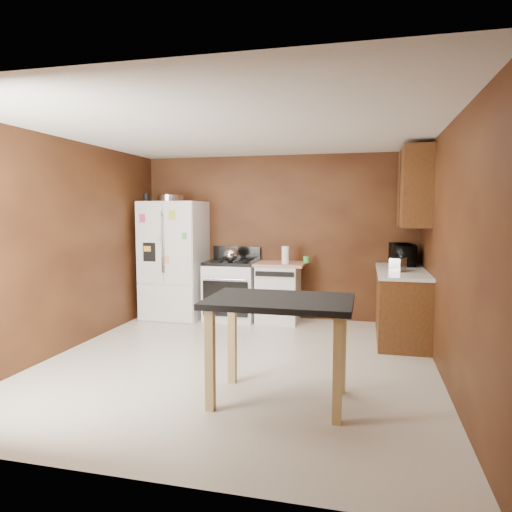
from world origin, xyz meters
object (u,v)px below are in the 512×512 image
at_px(kettle, 231,255).
at_px(toaster, 398,265).
at_px(roasting_pan, 171,198).
at_px(green_canister, 306,260).
at_px(pen_cup, 146,197).
at_px(gas_range, 232,289).
at_px(refrigerator, 174,260).
at_px(microwave, 402,256).
at_px(island, 279,314).
at_px(paper_towel, 285,255).
at_px(dishwasher, 278,292).

bearing_deg(kettle, toaster, -13.07).
xyz_separation_m(roasting_pan, green_canister, (2.06, 0.18, -0.91)).
height_order(pen_cup, gas_range, pen_cup).
bearing_deg(kettle, gas_range, 100.27).
bearing_deg(refrigerator, kettle, -2.96).
xyz_separation_m(roasting_pan, microwave, (3.41, 0.11, -0.81)).
height_order(roasting_pan, gas_range, roasting_pan).
bearing_deg(pen_cup, toaster, -7.93).
bearing_deg(toaster, microwave, 105.12).
bearing_deg(toaster, refrigerator, -166.68).
bearing_deg(refrigerator, island, -51.56).
distance_m(microwave, refrigerator, 3.39).
height_order(gas_range, island, gas_range).
distance_m(refrigerator, island, 3.51).
height_order(roasting_pan, refrigerator, roasting_pan).
distance_m(paper_towel, refrigerator, 1.76).
distance_m(toaster, microwave, 0.69).
relative_size(kettle, island, 0.17).
xyz_separation_m(toaster, gas_range, (-2.37, 0.66, -0.52)).
bearing_deg(roasting_pan, microwave, 1.81).
bearing_deg(dishwasher, paper_towel, -43.06).
xyz_separation_m(kettle, microwave, (2.45, 0.13, 0.03)).
bearing_deg(toaster, green_canister, 172.75).
xyz_separation_m(pen_cup, microwave, (3.79, 0.16, -0.82)).
bearing_deg(island, dishwasher, 100.96).
height_order(pen_cup, paper_towel, pen_cup).
distance_m(roasting_pan, toaster, 3.47).
xyz_separation_m(kettle, island, (1.25, -2.70, -0.24)).
relative_size(toaster, dishwasher, 0.26).
distance_m(toaster, gas_range, 2.52).
relative_size(roasting_pan, gas_range, 0.36).
xyz_separation_m(pen_cup, refrigerator, (0.41, 0.08, -0.96)).
xyz_separation_m(paper_towel, island, (0.42, -2.71, -0.25)).
bearing_deg(microwave, dishwasher, 79.51).
bearing_deg(island, gas_range, 114.33).
distance_m(microwave, island, 3.08).
distance_m(gas_range, dishwasher, 0.72).
height_order(refrigerator, island, refrigerator).
relative_size(paper_towel, refrigerator, 0.14).
bearing_deg(toaster, paper_towel, -176.67).
xyz_separation_m(green_canister, microwave, (1.35, -0.07, 0.10)).
xyz_separation_m(roasting_pan, kettle, (0.96, -0.02, -0.84)).
bearing_deg(island, green_canister, 92.84).
xyz_separation_m(kettle, toaster, (2.35, -0.55, -0.02)).
height_order(toaster, microwave, microwave).
distance_m(roasting_pan, dishwasher, 2.17).
xyz_separation_m(microwave, gas_range, (-2.47, -0.02, -0.58)).
relative_size(pen_cup, paper_towel, 0.48).
relative_size(kettle, dishwasher, 0.24).
xyz_separation_m(gas_range, dishwasher, (0.72, 0.02, -0.01)).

